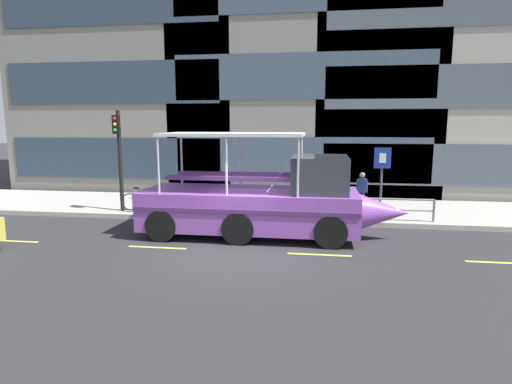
{
  "coord_description": "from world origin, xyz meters",
  "views": [
    {
      "loc": [
        2.33,
        -12.21,
        3.68
      ],
      "look_at": [
        0.18,
        2.31,
        1.3
      ],
      "focal_mm": 29.85,
      "sensor_mm": 36.0,
      "label": 1
    }
  ],
  "objects_px": {
    "traffic_light_pole": "(119,151)",
    "leaned_bicycle": "(142,202)",
    "pedestrian_near_bow": "(362,188)",
    "parking_sign": "(382,170)",
    "duck_tour_boat": "(265,202)"
  },
  "relations": [
    {
      "from": "leaned_bicycle",
      "to": "pedestrian_near_bow",
      "type": "xyz_separation_m",
      "value": [
        8.75,
        1.16,
        0.58
      ]
    },
    {
      "from": "duck_tour_boat",
      "to": "pedestrian_near_bow",
      "type": "bearing_deg",
      "value": 46.12
    },
    {
      "from": "parking_sign",
      "to": "traffic_light_pole",
      "type": "bearing_deg",
      "value": -178.89
    },
    {
      "from": "parking_sign",
      "to": "leaned_bicycle",
      "type": "bearing_deg",
      "value": -179.66
    },
    {
      "from": "parking_sign",
      "to": "leaned_bicycle",
      "type": "relative_size",
      "value": 1.5
    },
    {
      "from": "traffic_light_pole",
      "to": "leaned_bicycle",
      "type": "xyz_separation_m",
      "value": [
        0.8,
        0.14,
        -2.05
      ]
    },
    {
      "from": "pedestrian_near_bow",
      "to": "traffic_light_pole",
      "type": "bearing_deg",
      "value": -172.26
    },
    {
      "from": "traffic_light_pole",
      "to": "leaned_bicycle",
      "type": "bearing_deg",
      "value": 10.02
    },
    {
      "from": "parking_sign",
      "to": "duck_tour_boat",
      "type": "relative_size",
      "value": 0.3
    },
    {
      "from": "duck_tour_boat",
      "to": "traffic_light_pole",
      "type": "bearing_deg",
      "value": 159.66
    },
    {
      "from": "parking_sign",
      "to": "leaned_bicycle",
      "type": "distance_m",
      "value": 9.43
    },
    {
      "from": "leaned_bicycle",
      "to": "pedestrian_near_bow",
      "type": "bearing_deg",
      "value": 7.53
    },
    {
      "from": "parking_sign",
      "to": "leaned_bicycle",
      "type": "xyz_separation_m",
      "value": [
        -9.33,
        -0.06,
        -1.41
      ]
    },
    {
      "from": "traffic_light_pole",
      "to": "parking_sign",
      "type": "relative_size",
      "value": 1.52
    },
    {
      "from": "parking_sign",
      "to": "pedestrian_near_bow",
      "type": "relative_size",
      "value": 1.66
    }
  ]
}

